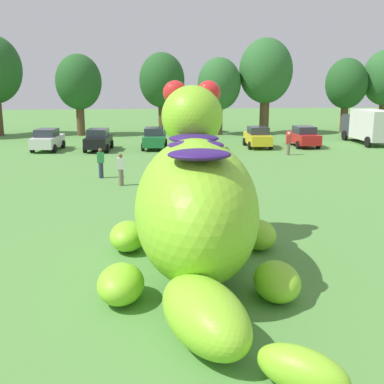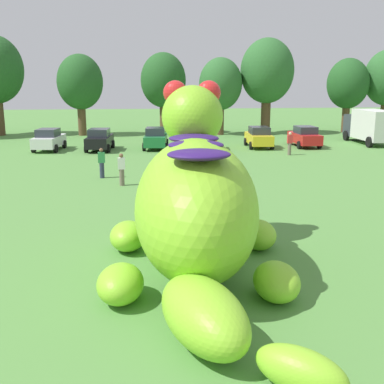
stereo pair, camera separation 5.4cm
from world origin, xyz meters
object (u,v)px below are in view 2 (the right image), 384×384
object	(u,v)px
car_green	(156,138)
car_orange	(205,138)
giant_inflatable_creature	(196,205)
car_red	(305,136)
spectator_near_inflatable	(102,163)
box_truck	(370,125)
car_black	(100,140)
spectator_mid_field	(122,170)
car_white	(49,140)
car_yellow	(259,137)
spectator_by_cars	(290,144)

from	to	relation	value
car_green	car_orange	world-z (taller)	same
giant_inflatable_creature	car_green	bearing A→B (deg)	90.59
car_red	spectator_near_inflatable	world-z (taller)	car_red
giant_inflatable_creature	box_truck	xyz separation A→B (m)	(18.40, 26.82, -0.39)
car_black	spectator_near_inflatable	xyz separation A→B (m)	(0.98, -11.16, -0.01)
car_red	spectator_mid_field	world-z (taller)	car_red
car_white	car_yellow	xyz separation A→B (m)	(16.94, -0.16, 0.00)
car_green	spectator_by_cars	size ratio (longest dim) A/B	2.48
giant_inflatable_creature	spectator_near_inflatable	world-z (taller)	giant_inflatable_creature
car_black	spectator_mid_field	world-z (taller)	car_black
car_red	car_white	bearing A→B (deg)	179.48
car_green	car_yellow	bearing A→B (deg)	-1.08
car_red	spectator_mid_field	xyz separation A→B (m)	(-14.67, -13.54, -0.01)
car_black	car_red	xyz separation A→B (m)	(16.85, 0.25, 0.00)
car_black	box_truck	distance (m)	23.17
car_orange	car_yellow	bearing A→B (deg)	6.33
giant_inflatable_creature	car_white	xyz separation A→B (m)	(-8.71, 25.75, -1.13)
giant_inflatable_creature	car_white	size ratio (longest dim) A/B	2.51
car_white	car_red	size ratio (longest dim) A/B	1.04
car_white	box_truck	world-z (taller)	box_truck
spectator_by_cars	car_red	bearing A→B (deg)	58.34
car_orange	car_green	bearing A→B (deg)	170.42
car_orange	spectator_near_inflatable	size ratio (longest dim) A/B	2.48
spectator_near_inflatable	spectator_by_cars	distance (m)	15.03
car_white	car_red	distance (m)	20.84
car_red	car_orange	bearing A→B (deg)	-176.80
spectator_near_inflatable	car_black	bearing A→B (deg)	95.03
car_red	spectator_by_cars	world-z (taller)	car_red
car_red	spectator_near_inflatable	size ratio (longest dim) A/B	2.40
spectator_by_cars	car_orange	bearing A→B (deg)	146.83
car_black	car_orange	xyz separation A→B (m)	(8.39, -0.23, 0.00)
car_green	spectator_mid_field	bearing A→B (deg)	-99.41
spectator_by_cars	spectator_near_inflatable	bearing A→B (deg)	-151.69
box_truck	giant_inflatable_creature	bearing A→B (deg)	-124.44
car_orange	car_red	size ratio (longest dim) A/B	1.03
giant_inflatable_creature	car_yellow	bearing A→B (deg)	72.16
car_white	spectator_by_cars	bearing A→B (deg)	-13.78
car_white	spectator_mid_field	xyz separation A→B (m)	(6.17, -13.73, -0.01)
car_yellow	car_black	bearing A→B (deg)	-178.77
car_green	spectator_near_inflatable	distance (m)	12.10
car_yellow	box_truck	size ratio (longest dim) A/B	0.65
giant_inflatable_creature	spectator_by_cars	size ratio (longest dim) A/B	6.27
car_black	car_orange	world-z (taller)	same
car_red	spectator_by_cars	distance (m)	5.02
giant_inflatable_creature	car_red	xyz separation A→B (m)	(12.14, 25.56, -1.13)
car_white	box_truck	xyz separation A→B (m)	(27.10, 1.07, 0.74)
car_yellow	car_red	size ratio (longest dim) A/B	1.02
car_red	car_black	bearing A→B (deg)	-179.17
car_black	car_orange	bearing A→B (deg)	-1.55
car_black	spectator_mid_field	bearing A→B (deg)	-80.71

